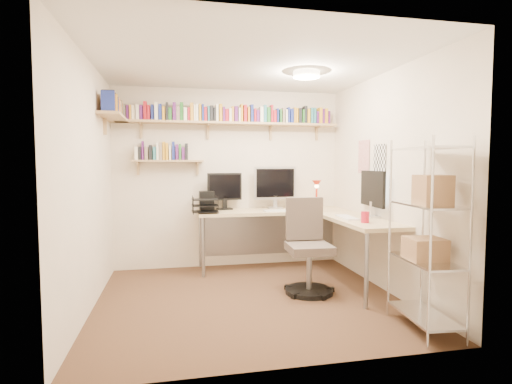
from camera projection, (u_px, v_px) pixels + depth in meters
ground at (249, 299)px, 4.31m from camera, size 3.20×3.20×0.00m
room_shell at (249, 155)px, 4.21m from camera, size 3.24×3.04×2.52m
wall_shelves at (199, 121)px, 5.35m from camera, size 3.12×1.09×0.80m
corner_desk at (284, 213)px, 5.31m from camera, size 2.27×2.13×1.42m
office_chair at (308, 253)px, 4.53m from camera, size 0.56×0.57×1.07m
wire_rack at (428, 225)px, 3.43m from camera, size 0.42×0.75×1.68m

